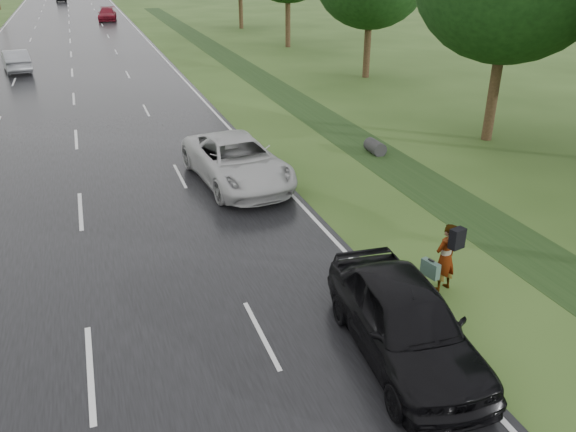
% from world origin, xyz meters
% --- Properties ---
extents(ground, '(220.00, 220.00, 0.00)m').
position_xyz_m(ground, '(0.00, 0.00, 0.00)').
color(ground, '#2E4719').
rests_on(ground, ground).
extents(road, '(14.00, 180.00, 0.04)m').
position_xyz_m(road, '(0.00, 45.00, 0.02)').
color(road, black).
rests_on(road, ground).
extents(edge_stripe_east, '(0.12, 180.00, 0.01)m').
position_xyz_m(edge_stripe_east, '(6.75, 45.00, 0.04)').
color(edge_stripe_east, silver).
rests_on(edge_stripe_east, road).
extents(center_line, '(0.12, 180.00, 0.01)m').
position_xyz_m(center_line, '(0.00, 45.00, 0.04)').
color(center_line, silver).
rests_on(center_line, road).
extents(drainage_ditch, '(2.20, 120.00, 0.56)m').
position_xyz_m(drainage_ditch, '(11.50, 18.71, 0.04)').
color(drainage_ditch, '#1C3213').
rests_on(drainage_ditch, ground).
extents(pedestrian, '(0.89, 0.68, 1.76)m').
position_xyz_m(pedestrian, '(8.18, 0.26, 0.91)').
color(pedestrian, '#A5998C').
rests_on(pedestrian, ground).
extents(white_pickup, '(3.17, 5.94, 1.59)m').
position_xyz_m(white_pickup, '(5.34, 8.70, 0.83)').
color(white_pickup, silver).
rests_on(white_pickup, road).
extents(dark_sedan, '(2.40, 5.01, 1.65)m').
position_xyz_m(dark_sedan, '(6.00, -1.59, 0.87)').
color(dark_sedan, black).
rests_on(dark_sedan, road).
extents(silver_sedan, '(2.27, 4.64, 1.46)m').
position_xyz_m(silver_sedan, '(-3.49, 33.61, 0.77)').
color(silver_sedan, gray).
rests_on(silver_sedan, road).
extents(far_car_red, '(2.53, 5.14, 1.44)m').
position_xyz_m(far_car_red, '(4.40, 64.57, 0.76)').
color(far_car_red, maroon).
rests_on(far_car_red, road).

